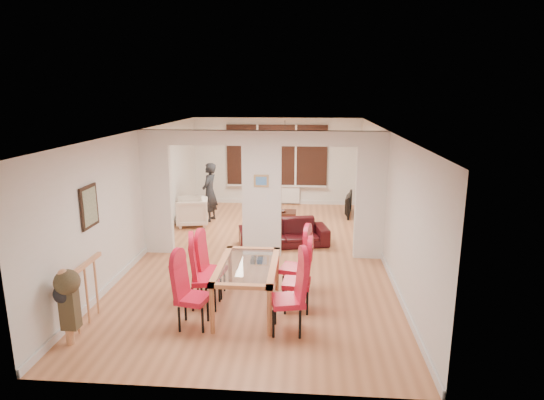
# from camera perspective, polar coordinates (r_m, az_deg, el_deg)

# --- Properties ---
(floor) EXTENTS (5.00, 9.00, 0.01)m
(floor) POSITION_cam_1_polar(r_m,az_deg,el_deg) (9.67, -1.25, -6.81)
(floor) COLOR #C2794E
(floor) RESTS_ON ground
(room_walls) EXTENTS (5.00, 9.00, 2.60)m
(room_walls) POSITION_cam_1_polar(r_m,az_deg,el_deg) (9.30, -1.29, 0.72)
(room_walls) COLOR silver
(room_walls) RESTS_ON floor
(divider_wall) EXTENTS (5.00, 0.18, 2.60)m
(divider_wall) POSITION_cam_1_polar(r_m,az_deg,el_deg) (9.30, -1.29, 0.72)
(divider_wall) COLOR white
(divider_wall) RESTS_ON floor
(bay_window_blinds) EXTENTS (3.00, 0.08, 1.80)m
(bay_window_blinds) POSITION_cam_1_polar(r_m,az_deg,el_deg) (13.63, 0.59, 5.65)
(bay_window_blinds) COLOR black
(bay_window_blinds) RESTS_ON room_walls
(radiator) EXTENTS (1.40, 0.08, 0.50)m
(radiator) POSITION_cam_1_polar(r_m,az_deg,el_deg) (13.80, 0.57, 0.69)
(radiator) COLOR white
(radiator) RESTS_ON floor
(pendant_light) EXTENTS (0.36, 0.36, 0.36)m
(pendant_light) POSITION_cam_1_polar(r_m,az_deg,el_deg) (12.40, 1.63, 7.90)
(pendant_light) COLOR orange
(pendant_light) RESTS_ON room_walls
(stair_newel) EXTENTS (0.40, 1.20, 1.10)m
(stair_newel) POSITION_cam_1_polar(r_m,az_deg,el_deg) (7.20, -22.45, -10.51)
(stair_newel) COLOR tan
(stair_newel) RESTS_ON floor
(wall_poster) EXTENTS (0.04, 0.52, 0.67)m
(wall_poster) POSITION_cam_1_polar(r_m,az_deg,el_deg) (7.65, -21.96, -0.77)
(wall_poster) COLOR gray
(wall_poster) RESTS_ON room_walls
(pillar_photo) EXTENTS (0.30, 0.03, 0.25)m
(pillar_photo) POSITION_cam_1_polar(r_m,az_deg,el_deg) (9.15, -1.36, 2.42)
(pillar_photo) COLOR #4C8CD8
(pillar_photo) RESTS_ON divider_wall
(dining_table) EXTENTS (0.91, 1.62, 0.76)m
(dining_table) POSITION_cam_1_polar(r_m,az_deg,el_deg) (7.23, -3.07, -10.83)
(dining_table) COLOR #BC7245
(dining_table) RESTS_ON floor
(dining_chair_la) EXTENTS (0.49, 0.49, 1.05)m
(dining_chair_la) POSITION_cam_1_polar(r_m,az_deg,el_deg) (6.77, -9.89, -11.45)
(dining_chair_la) COLOR red
(dining_chair_la) RESTS_ON floor
(dining_chair_lb) EXTENTS (0.52, 0.52, 1.08)m
(dining_chair_lb) POSITION_cam_1_polar(r_m,az_deg,el_deg) (7.33, -8.34, -9.24)
(dining_chair_lb) COLOR red
(dining_chair_lb) RESTS_ON floor
(dining_chair_lc) EXTENTS (0.46, 0.46, 1.01)m
(dining_chair_lc) POSITION_cam_1_polar(r_m,az_deg,el_deg) (7.71, -7.47, -8.29)
(dining_chair_lc) COLOR red
(dining_chair_lc) RESTS_ON floor
(dining_chair_ra) EXTENTS (0.54, 0.54, 1.13)m
(dining_chair_ra) POSITION_cam_1_polar(r_m,az_deg,el_deg) (6.53, 1.95, -11.81)
(dining_chair_ra) COLOR red
(dining_chair_ra) RESTS_ON floor
(dining_chair_rb) EXTENTS (0.45, 0.45, 1.06)m
(dining_chair_rb) POSITION_cam_1_polar(r_m,az_deg,el_deg) (7.17, 3.11, -9.75)
(dining_chair_rb) COLOR red
(dining_chair_rb) RESTS_ON floor
(dining_chair_rc) EXTENTS (0.52, 0.52, 1.09)m
(dining_chair_rc) POSITION_cam_1_polar(r_m,az_deg,el_deg) (7.68, 2.85, -8.00)
(dining_chair_rc) COLOR red
(dining_chair_rc) RESTS_ON floor
(sofa) EXTENTS (2.08, 1.18, 0.57)m
(sofa) POSITION_cam_1_polar(r_m,az_deg,el_deg) (10.15, 1.47, -4.12)
(sofa) COLOR black
(sofa) RESTS_ON floor
(armchair) EXTENTS (0.92, 0.93, 0.73)m
(armchair) POSITION_cam_1_polar(r_m,az_deg,el_deg) (11.79, -10.00, -1.43)
(armchair) COLOR #F6E4D0
(armchair) RESTS_ON floor
(person) EXTENTS (0.62, 0.46, 1.55)m
(person) POSITION_cam_1_polar(r_m,az_deg,el_deg) (12.04, -7.83, 0.98)
(person) COLOR black
(person) RESTS_ON floor
(television) EXTENTS (1.09, 0.30, 0.62)m
(television) POSITION_cam_1_polar(r_m,az_deg,el_deg) (12.75, 9.23, -0.51)
(television) COLOR black
(television) RESTS_ON floor
(coffee_table) EXTENTS (1.14, 0.72, 0.24)m
(coffee_table) POSITION_cam_1_polar(r_m,az_deg,el_deg) (12.13, 0.52, -1.97)
(coffee_table) COLOR #371A12
(coffee_table) RESTS_ON floor
(bottle) EXTENTS (0.07, 0.07, 0.26)m
(bottle) POSITION_cam_1_polar(r_m,az_deg,el_deg) (11.99, 0.27, -0.90)
(bottle) COLOR #143F19
(bottle) RESTS_ON coffee_table
(bowl) EXTENTS (0.22, 0.22, 0.05)m
(bowl) POSITION_cam_1_polar(r_m,az_deg,el_deg) (11.99, 1.25, -1.42)
(bowl) COLOR #371A12
(bowl) RESTS_ON coffee_table
(shoes) EXTENTS (0.23, 0.25, 0.10)m
(shoes) POSITION_cam_1_polar(r_m,az_deg,el_deg) (9.20, -1.93, -7.59)
(shoes) COLOR black
(shoes) RESTS_ON floor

